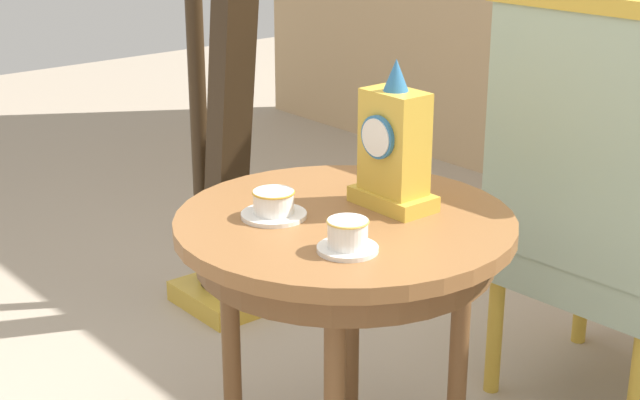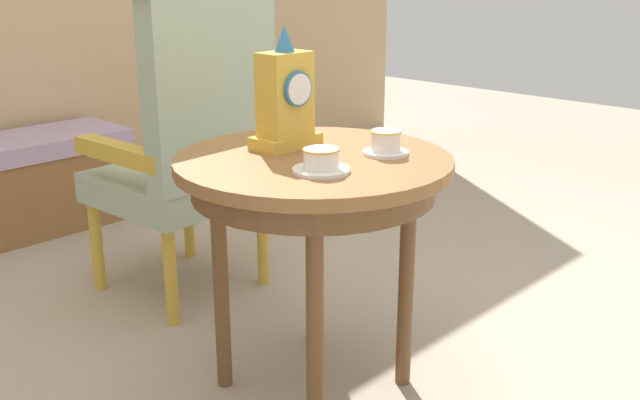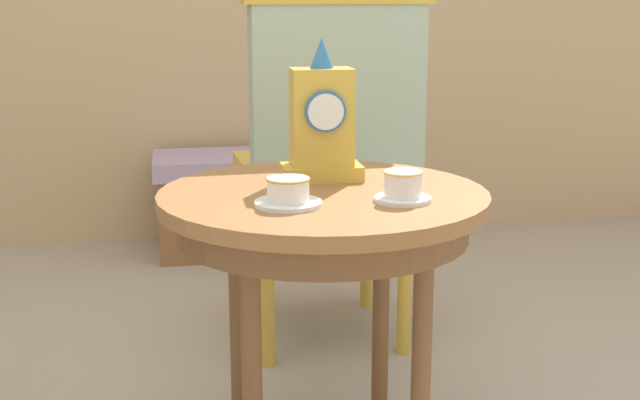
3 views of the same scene
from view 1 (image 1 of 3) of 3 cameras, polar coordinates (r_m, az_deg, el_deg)
The scene contains 6 objects.
side_table at distance 2.14m, azimuth 1.46°, elevation -2.95°, with size 0.75×0.75×0.69m.
teacup_left at distance 2.10m, azimuth -2.75°, elevation -0.32°, with size 0.14×0.14×0.06m.
teacup_right at distance 1.92m, azimuth 1.64°, elevation -2.18°, with size 0.12×0.12×0.07m.
mantel_clock at distance 2.14m, azimuth 4.38°, elevation 3.03°, with size 0.19×0.11×0.34m.
armchair at distance 2.59m, azimuth 16.26°, elevation -0.27°, with size 0.57×0.56×1.14m.
harp at distance 3.04m, azimuth -5.89°, elevation 6.02°, with size 0.40×0.24×1.80m.
Camera 1 is at (1.57, -1.22, 1.43)m, focal length 54.16 mm.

